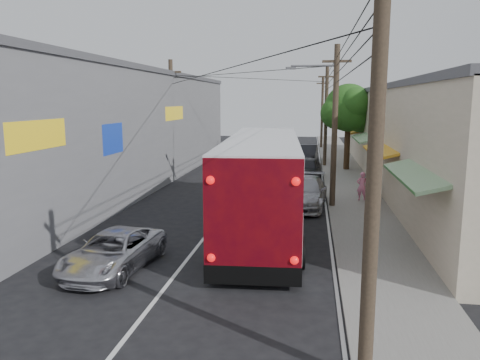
# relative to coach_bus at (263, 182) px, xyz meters

# --- Properties ---
(ground) EXTENTS (120.00, 120.00, 0.00)m
(ground) POSITION_rel_coach_bus_xyz_m (-2.13, -8.66, -2.00)
(ground) COLOR black
(ground) RESTS_ON ground
(sidewalk) EXTENTS (3.00, 80.00, 0.12)m
(sidewalk) POSITION_rel_coach_bus_xyz_m (4.37, 11.34, -1.94)
(sidewalk) COLOR slate
(sidewalk) RESTS_ON ground
(building_right) EXTENTS (7.09, 40.00, 6.25)m
(building_right) POSITION_rel_coach_bus_xyz_m (8.86, 13.34, 1.15)
(building_right) COLOR beige
(building_right) RESTS_ON ground
(building_left) EXTENTS (7.20, 36.00, 7.25)m
(building_left) POSITION_rel_coach_bus_xyz_m (-10.63, 9.34, 1.65)
(building_left) COLOR slate
(building_left) RESTS_ON ground
(utility_poles) EXTENTS (11.80, 45.28, 8.00)m
(utility_poles) POSITION_rel_coach_bus_xyz_m (1.00, 11.67, 2.13)
(utility_poles) COLOR #473828
(utility_poles) RESTS_ON ground
(street_tree) EXTENTS (4.40, 4.00, 6.60)m
(street_tree) POSITION_rel_coach_bus_xyz_m (4.74, 17.36, 2.67)
(street_tree) COLOR #3F2B19
(street_tree) RESTS_ON ground
(coach_bus) EXTENTS (3.74, 13.57, 3.87)m
(coach_bus) POSITION_rel_coach_bus_xyz_m (0.00, 0.00, 0.00)
(coach_bus) COLOR white
(coach_bus) RESTS_ON ground
(jeepney) EXTENTS (2.42, 4.59, 1.23)m
(jeepney) POSITION_rel_coach_bus_xyz_m (-4.18, -5.65, -1.39)
(jeepney) COLOR silver
(jeepney) RESTS_ON ground
(parked_suv) EXTENTS (2.50, 5.31, 1.50)m
(parked_suv) POSITION_rel_coach_bus_xyz_m (1.67, 4.34, -1.26)
(parked_suv) COLOR #A8A8B0
(parked_suv) RESTS_ON ground
(parked_car_mid) EXTENTS (2.31, 4.78, 1.57)m
(parked_car_mid) POSITION_rel_coach_bus_xyz_m (1.67, 12.29, -1.22)
(parked_car_mid) COLOR #26272B
(parked_car_mid) RESTS_ON ground
(parked_car_far) EXTENTS (1.90, 4.61, 1.49)m
(parked_car_far) POSITION_rel_coach_bus_xyz_m (1.67, 22.18, -1.26)
(parked_car_far) COLOR black
(parked_car_far) RESTS_ON ground
(pedestrian_near) EXTENTS (0.59, 0.42, 1.52)m
(pedestrian_near) POSITION_rel_coach_bus_xyz_m (4.66, 5.83, -1.13)
(pedestrian_near) COLOR pink
(pedestrian_near) RESTS_ON sidewalk
(pedestrian_far) EXTENTS (0.77, 0.64, 1.42)m
(pedestrian_far) POSITION_rel_coach_bus_xyz_m (5.31, 6.80, -1.17)
(pedestrian_far) COLOR #9AB8E0
(pedestrian_far) RESTS_ON sidewalk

